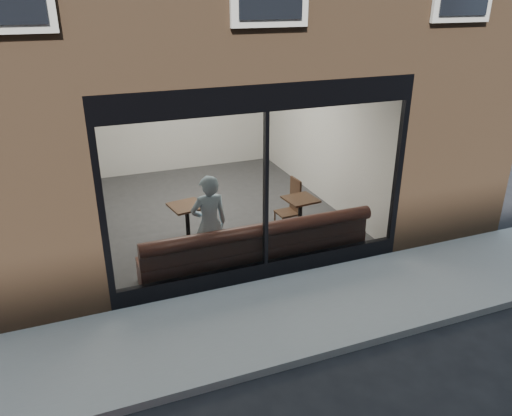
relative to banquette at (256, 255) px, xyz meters
name	(u,v)px	position (x,y,z in m)	size (l,w,h in m)	color
ground	(324,354)	(0.00, -2.45, -0.23)	(120.00, 120.00, 0.00)	black
sidewalk_near	(292,312)	(0.00, -1.45, -0.22)	(40.00, 2.00, 0.01)	gray
kerb_near	(326,353)	(0.00, -2.50, -0.17)	(40.00, 0.10, 0.12)	gray
host_building_pier_left	(18,123)	(-3.75, 5.55, 1.38)	(2.50, 12.00, 3.20)	brown
host_building_pier_right	(309,99)	(3.75, 5.55, 1.38)	(2.50, 12.00, 3.20)	brown
host_building_backfill	(155,90)	(0.00, 8.55, 1.38)	(5.00, 6.00, 3.20)	brown
cafe_floor	(214,210)	(0.00, 2.55, -0.21)	(6.00, 6.00, 0.00)	#2D2D30
cafe_ceiling	(208,59)	(0.00, 2.55, 2.97)	(6.00, 6.00, 0.00)	white
cafe_wall_back	(178,110)	(0.00, 5.54, 1.37)	(5.00, 5.00, 0.00)	silver
cafe_wall_left	(84,153)	(-2.49, 2.55, 1.37)	(6.00, 6.00, 0.00)	silver
cafe_wall_right	(319,129)	(2.49, 2.55, 1.37)	(6.00, 6.00, 0.00)	silver
storefront_kick	(265,270)	(0.00, -0.40, -0.08)	(5.00, 0.10, 0.30)	black
storefront_header	(267,97)	(0.00, -0.40, 2.77)	(5.00, 0.10, 0.40)	black
storefront_mullion	(266,192)	(0.00, -0.40, 1.32)	(0.06, 0.10, 2.50)	black
storefront_glass	(267,192)	(0.00, -0.43, 1.33)	(4.80, 4.80, 0.00)	white
banquette	(256,255)	(0.00, 0.00, 0.00)	(4.00, 0.55, 0.45)	#391A14
person	(209,224)	(-0.75, 0.21, 0.63)	(0.62, 0.41, 1.71)	#8FADC0
cafe_table_left	(187,206)	(-0.86, 1.35, 0.52)	(0.60, 0.60, 0.04)	#302012
cafe_table_right	(301,199)	(1.25, 0.87, 0.52)	(0.57, 0.57, 0.04)	#302012
cafe_chair_right	(287,213)	(1.22, 1.40, 0.01)	(0.40, 0.40, 0.04)	#302012
wall_poster	(89,160)	(-2.45, 1.81, 1.45)	(0.02, 0.68, 0.90)	white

